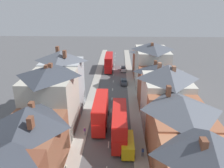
# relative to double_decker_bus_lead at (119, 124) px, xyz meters

# --- Properties ---
(pavement_left) EXTENTS (2.20, 104.00, 0.14)m
(pavement_left) POSITION_rel_double_decker_bus_lead_xyz_m (-6.89, 17.91, -2.75)
(pavement_left) COLOR #A8A399
(pavement_left) RESTS_ON ground
(pavement_right) EXTENTS (2.20, 104.00, 0.14)m
(pavement_right) POSITION_rel_double_decker_bus_lead_xyz_m (3.31, 17.91, -2.75)
(pavement_right) COLOR #A8A399
(pavement_right) RESTS_ON ground
(centre_line_dashes) EXTENTS (0.14, 97.80, 0.01)m
(centre_line_dashes) POSITION_rel_double_decker_bus_lead_xyz_m (-1.79, 15.91, -2.81)
(centre_line_dashes) COLOR silver
(centre_line_dashes) RESTS_ON ground
(terrace_row_left) EXTENTS (8.00, 46.70, 13.65)m
(terrace_row_left) POSITION_rel_double_decker_bus_lead_xyz_m (-11.98, -8.27, 2.84)
(terrace_row_left) COLOR silver
(terrace_row_left) RESTS_ON ground
(terrace_row_right) EXTENTS (8.00, 72.48, 12.73)m
(terrace_row_right) POSITION_rel_double_decker_bus_lead_xyz_m (8.39, 2.46, 2.67)
(terrace_row_right) COLOR brown
(terrace_row_right) RESTS_ON ground
(double_decker_bus_lead) EXTENTS (2.74, 10.80, 5.30)m
(double_decker_bus_lead) POSITION_rel_double_decker_bus_lead_xyz_m (0.00, 0.00, 0.00)
(double_decker_bus_lead) COLOR red
(double_decker_bus_lead) RESTS_ON ground
(double_decker_bus_mid_street) EXTENTS (2.74, 10.80, 5.30)m
(double_decker_bus_mid_street) POSITION_rel_double_decker_bus_lead_xyz_m (-3.60, 4.50, 0.00)
(double_decker_bus_mid_street) COLOR red
(double_decker_bus_mid_street) RESTS_ON ground
(double_decker_bus_far_approaching) EXTENTS (2.74, 10.80, 5.30)m
(double_decker_bus_far_approaching) POSITION_rel_double_decker_bus_lead_xyz_m (-3.60, 39.03, 0.00)
(double_decker_bus_far_approaching) COLOR red
(double_decker_bus_far_approaching) RESTS_ON ground
(car_near_blue) EXTENTS (1.90, 4.06, 1.68)m
(car_near_blue) POSITION_rel_double_decker_bus_lead_xyz_m (1.31, 37.93, -1.97)
(car_near_blue) COLOR silver
(car_near_blue) RESTS_ON ground
(car_parked_left_a) EXTENTS (1.90, 3.96, 1.57)m
(car_parked_left_a) POSITION_rel_double_decker_bus_lead_xyz_m (-3.59, 13.75, -2.02)
(car_parked_left_a) COLOR navy
(car_parked_left_a) RESTS_ON ground
(car_parked_right_a) EXTENTS (1.90, 4.09, 1.57)m
(car_parked_right_a) POSITION_rel_double_decker_bus_lead_xyz_m (1.31, 25.96, -2.02)
(car_parked_right_a) COLOR #4C515B
(car_parked_right_a) RESTS_ON ground
(delivery_van) EXTENTS (2.20, 5.20, 2.41)m
(delivery_van) POSITION_rel_double_decker_bus_lead_xyz_m (1.31, -3.70, -1.48)
(delivery_van) COLOR yellow
(delivery_van) RESTS_ON ground
(pedestrian_mid_left) EXTENTS (0.36, 0.22, 1.61)m
(pedestrian_mid_left) POSITION_rel_double_decker_bus_lead_xyz_m (3.62, -4.97, -1.78)
(pedestrian_mid_left) COLOR #3D4256
(pedestrian_mid_left) RESTS_ON pavement_right
(pedestrian_mid_right) EXTENTS (0.36, 0.22, 1.61)m
(pedestrian_mid_right) POSITION_rel_double_decker_bus_lead_xyz_m (-6.14, 0.35, -1.78)
(pedestrian_mid_right) COLOR gray
(pedestrian_mid_right) RESTS_ON pavement_left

